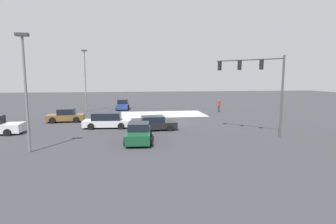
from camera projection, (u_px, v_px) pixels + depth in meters
The scene contains 11 objects.
ground_plane at pixel (168, 123), 29.47m from camera, with size 136.64×136.64×0.00m, color #333338.
crosswalk_markings at pixel (160, 114), 36.82m from camera, with size 12.32×6.30×0.01m.
traffic_signal_mast at pixel (258, 77), 22.92m from camera, with size 4.43×4.43×6.92m.
car_0 at pixel (123, 105), 42.43m from camera, with size 2.08×4.27×1.62m.
car_2 at pixel (139, 133), 20.84m from camera, with size 2.34×4.52×1.53m.
car_3 at pixel (154, 124), 25.54m from camera, with size 4.32×2.21×1.37m.
car_4 at pixel (66, 116), 30.30m from camera, with size 4.20×2.14×1.53m.
car_5 at pixel (107, 121), 26.64m from camera, with size 4.85×2.26×1.56m.
pedestrian at pixel (219, 105), 39.09m from camera, with size 0.41×0.41×1.81m.
street_light_pole_a at pixel (25, 82), 17.35m from camera, with size 0.80×0.36×7.95m.
street_light_pole_b at pixel (85, 76), 39.14m from camera, with size 0.80×0.36×9.18m.
Camera 1 is at (4.11, 28.77, 5.06)m, focal length 28.00 mm.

